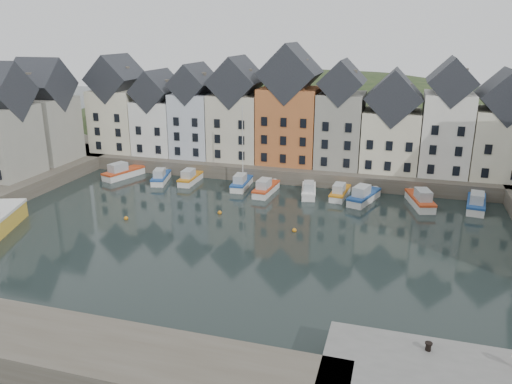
% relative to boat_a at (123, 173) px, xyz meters
% --- Properties ---
extents(ground, '(260.00, 260.00, 0.00)m').
position_rel_boat_a_xyz_m(ground, '(23.72, -18.63, -0.79)').
color(ground, black).
rests_on(ground, ground).
extents(far_quay, '(90.00, 16.00, 2.00)m').
position_rel_boat_a_xyz_m(far_quay, '(23.72, 11.37, 0.21)').
color(far_quay, '#4E483C').
rests_on(far_quay, ground).
extents(hillside, '(153.60, 70.40, 64.00)m').
position_rel_boat_a_xyz_m(hillside, '(23.73, 37.37, -18.75)').
color(hillside, '#1D3018').
rests_on(hillside, ground).
extents(far_terrace, '(72.37, 8.16, 17.78)m').
position_rel_boat_a_xyz_m(far_terrace, '(26.93, 9.37, 8.09)').
color(far_terrace, beige).
rests_on(far_terrace, far_quay).
extents(left_terrace, '(7.65, 17.00, 15.69)m').
position_rel_boat_a_xyz_m(left_terrace, '(-12.28, -5.13, 8.09)').
color(left_terrace, gray).
rests_on(left_terrace, left_quay).
extents(mooring_buoys, '(20.50, 5.50, 0.50)m').
position_rel_boat_a_xyz_m(mooring_buoys, '(19.72, -13.30, -0.64)').
color(mooring_buoys, '#C57817').
rests_on(mooring_buoys, ground).
extents(boat_a, '(4.20, 7.23, 2.65)m').
position_rel_boat_a_xyz_m(boat_a, '(0.00, 0.00, 0.00)').
color(boat_a, silver).
rests_on(boat_a, ground).
extents(boat_b, '(3.32, 6.32, 2.32)m').
position_rel_boat_a_xyz_m(boat_b, '(6.63, -0.42, -0.10)').
color(boat_b, silver).
rests_on(boat_b, ground).
extents(boat_c, '(2.07, 6.20, 2.36)m').
position_rel_boat_a_xyz_m(boat_c, '(10.98, 0.51, -0.09)').
color(boat_c, silver).
rests_on(boat_c, ground).
extents(boat_d, '(2.25, 6.29, 11.84)m').
position_rel_boat_a_xyz_m(boat_d, '(18.99, 0.21, -0.02)').
color(boat_d, silver).
rests_on(boat_d, ground).
extents(boat_e, '(2.41, 6.51, 2.45)m').
position_rel_boat_a_xyz_m(boat_e, '(23.02, -1.43, -0.06)').
color(boat_e, silver).
rests_on(boat_e, ground).
extents(boat_f, '(2.83, 6.17, 2.28)m').
position_rel_boat_a_xyz_m(boat_f, '(28.85, -0.50, -0.11)').
color(boat_f, silver).
rests_on(boat_f, ground).
extents(boat_g, '(2.28, 6.08, 2.29)m').
position_rel_boat_a_xyz_m(boat_g, '(33.01, -0.17, -0.11)').
color(boat_g, silver).
rests_on(boat_g, ground).
extents(boat_h, '(4.08, 7.14, 2.62)m').
position_rel_boat_a_xyz_m(boat_h, '(36.22, -1.19, -0.01)').
color(boat_h, silver).
rests_on(boat_h, ground).
extents(boat_i, '(3.92, 7.26, 2.66)m').
position_rel_boat_a_xyz_m(boat_i, '(43.33, -0.73, 0.00)').
color(boat_i, silver).
rests_on(boat_i, ground).
extents(boat_j, '(3.00, 7.06, 2.63)m').
position_rel_boat_a_xyz_m(boat_j, '(50.00, -0.01, -0.01)').
color(boat_j, silver).
rests_on(boat_j, ground).
extents(mooring_bollard, '(0.48, 0.48, 0.56)m').
position_rel_boat_a_xyz_m(mooring_bollard, '(43.10, -35.22, 1.52)').
color(mooring_bollard, black).
rests_on(mooring_bollard, near_quay).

